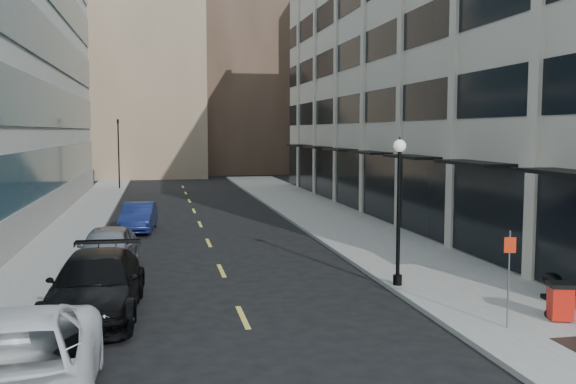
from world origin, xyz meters
name	(u,v)px	position (x,y,z in m)	size (l,w,h in m)	color
sidewalk_right	(365,236)	(7.50, 20.00, 0.07)	(5.00, 80.00, 0.15)	gray
sidewalk_left	(59,246)	(-6.50, 20.00, 0.07)	(3.00, 80.00, 0.15)	gray
building_right	(480,66)	(16.94, 26.99, 8.99)	(15.30, 46.50, 18.25)	#BEB5A0
skyline_tan_near	(140,54)	(-4.00, 68.00, 14.00)	(14.00, 18.00, 28.00)	#9A7F64
skyline_brown	(239,35)	(8.00, 72.00, 17.00)	(12.00, 16.00, 34.00)	brown
skyline_tan_far	(62,85)	(-14.00, 78.00, 11.00)	(12.00, 14.00, 22.00)	#9A7F64
skyline_stone	(328,90)	(18.00, 66.00, 10.00)	(10.00, 14.00, 20.00)	#BEB5A0
road_centerline	(214,255)	(0.00, 17.00, 0.01)	(0.15, 68.20, 0.01)	#D8CC4C
traffic_signal	(118,124)	(-5.50, 48.00, 5.72)	(0.66, 0.66, 6.98)	black
car_white_van	(9,374)	(-4.80, 2.41, 0.91)	(3.01, 6.52, 1.81)	white
car_black_pickup	(96,285)	(-3.94, 8.97, 0.86)	(2.40, 5.91, 1.72)	black
car_silver_sedan	(108,249)	(-4.06, 14.70, 0.82)	(1.95, 4.84, 1.65)	gray
car_blue_sedan	(138,217)	(-3.22, 24.13, 0.72)	(1.53, 4.38, 1.44)	navy
trash_bin	(560,300)	(8.05, 5.58, 0.69)	(0.77, 0.77, 1.01)	red
lamppost	(399,198)	(5.30, 10.10, 2.96)	(0.40, 0.40, 4.79)	black
sign_post	(509,266)	(6.36, 5.28, 1.74)	(0.29, 0.11, 2.48)	slate
urn_planter	(551,283)	(9.10, 7.52, 0.64)	(0.58, 0.58, 0.80)	black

